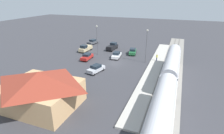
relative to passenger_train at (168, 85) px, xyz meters
The scene contains 15 objects.
ground_plane 19.67m from the passenger_train, 44.01° to the right, with size 200.00×200.00×0.00m, color #38383D.
railway_track 13.80m from the passenger_train, 90.00° to the right, with size 4.80×70.00×0.30m.
platform 14.36m from the passenger_train, 73.53° to the right, with size 3.20×46.00×0.30m.
passenger_train is the anchor object (origin of this frame).
station_building 19.90m from the passenger_train, 25.22° to the left, with size 11.60×9.46×5.78m.
pedestrian_on_platform 19.25m from the passenger_train, 77.50° to the right, with size 0.36×0.36×1.71m.
sedan_red 25.95m from the passenger_train, 31.76° to the right, with size 2.01×4.57×1.74m.
sedan_green 25.71m from the passenger_train, 62.77° to the right, with size 2.62×4.76×1.74m.
sedan_white 23.28m from the passenger_train, 49.80° to the right, with size 2.22×4.64×1.74m.
pickup_black 31.65m from the passenger_train, 52.85° to the right, with size 2.27×5.51×2.14m.
sedan_silver 17.42m from the passenger_train, 22.66° to the right, with size 2.86×4.81×1.74m.
pickup_tan 33.33m from the passenger_train, 38.01° to the right, with size 2.15×5.47×2.14m.
sedan_charcoal 40.53m from the passenger_train, 46.19° to the right, with size 2.70×4.78×1.74m.
light_pole_near_platform 18.42m from the passenger_train, 68.14° to the right, with size 0.44×0.44×8.53m.
light_pole_lot_center 28.74m from the passenger_train, 41.61° to the right, with size 0.44×0.44×8.39m.
Camera 1 is at (-14.94, 41.07, 16.29)m, focal length 29.15 mm.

